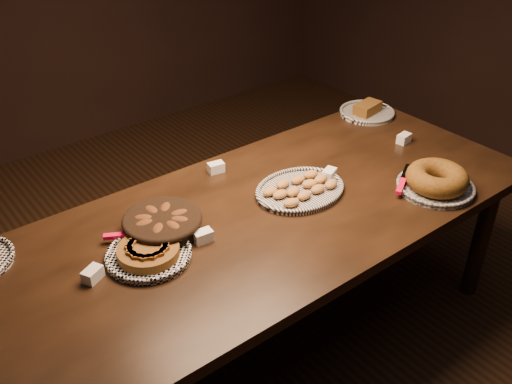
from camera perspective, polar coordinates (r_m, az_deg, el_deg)
ground at (r=2.78m, az=0.62°, el=-14.89°), size 5.00×5.00×0.00m
buffet_table at (r=2.33m, az=0.72°, el=-3.53°), size 2.40×1.00×0.75m
apple_tart_plate at (r=2.08m, az=-10.72°, el=-5.97°), size 0.31×0.34×0.06m
madeleine_platter at (r=2.40m, az=4.44°, el=0.29°), size 0.40×0.33×0.05m
bundt_cake_plate at (r=2.52m, az=17.58°, el=1.07°), size 0.36×0.36×0.10m
croissant_basket at (r=2.18m, az=-9.34°, el=-3.03°), size 0.37×0.37×0.08m
loaf_plate at (r=3.14m, az=11.05°, el=7.93°), size 0.29×0.29×0.07m
tent_cards at (r=2.37m, az=0.56°, el=0.03°), size 1.71×0.45×0.04m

